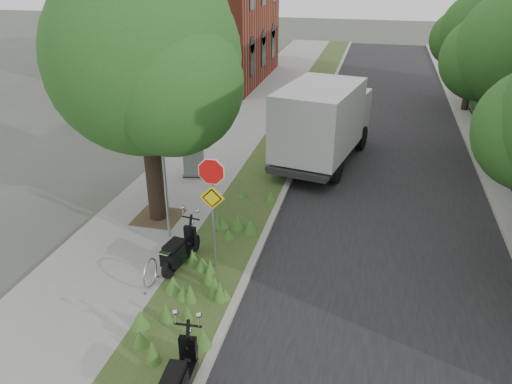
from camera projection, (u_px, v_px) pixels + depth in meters
The scene contains 16 objects.
ground at pixel (262, 291), 12.48m from camera, with size 120.00×120.00×0.00m, color #4C5147.
sidewalk_near at pixel (219, 143), 22.13m from camera, with size 3.50×60.00×0.12m, color gray.
verge at pixel (280, 148), 21.55m from camera, with size 2.00×60.00×0.12m, color #2E441D.
kerb_near at pixel (303, 150), 21.33m from camera, with size 0.20×60.00×0.13m, color #9E9991.
road at pixel (387, 158), 20.62m from camera, with size 7.00×60.00×0.01m, color black.
kerb_far at pixel (477, 164), 19.85m from camera, with size 0.20×60.00×0.13m, color #9E9991.
street_tree_main at pixel (142, 67), 13.79m from camera, with size 6.21×5.54×7.66m.
bare_post at pixel (164, 174), 13.83m from camera, with size 0.08×0.08×4.00m.
bike_hoop at pixel (150, 273), 12.31m from camera, with size 0.06×0.78×0.77m.
sign_assembly at pixel (212, 192), 12.29m from camera, with size 0.94×0.08×3.22m.
fence_far at pixel (499, 152), 19.44m from camera, with size 0.04×24.00×1.00m.
brick_building at pixel (195, 14), 31.99m from camera, with size 9.40×10.40×8.30m.
far_tree_c at pixel (476, 35), 25.14m from camera, with size 4.37×3.89×5.93m.
scooter_far at pixel (177, 254), 13.01m from camera, with size 0.56×1.81×0.86m.
box_truck at pixel (323, 120), 19.44m from camera, with size 3.48×6.44×2.76m.
utility_cabinet at pixel (194, 163), 18.51m from camera, with size 0.91×0.70×1.08m.
Camera 1 is at (2.26, -9.95, 7.60)m, focal length 35.00 mm.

